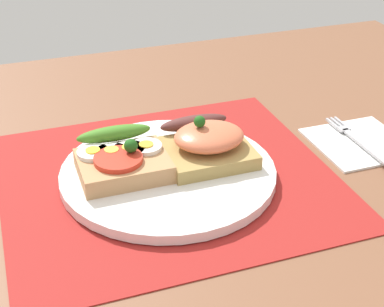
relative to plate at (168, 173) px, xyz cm
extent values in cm
cube|color=brown|center=(0.00, 0.00, -2.50)|extent=(120.00, 90.00, 3.20)
cube|color=maroon|center=(0.00, 0.00, -0.75)|extent=(38.78, 35.20, 0.30)
cylinder|color=white|center=(0.00, 0.00, 0.00)|extent=(25.47, 25.47, 1.21)
cube|color=tan|center=(-5.14, 0.64, 1.68)|extent=(10.26, 8.07, 2.15)
cylinder|color=red|center=(-5.85, -0.26, 3.06)|extent=(5.57, 5.57, 0.60)
ellipsoid|color=#438124|center=(-5.14, 5.07, 3.66)|extent=(9.03, 2.20, 1.80)
sphere|color=#1E5919|center=(-4.15, 0.64, 4.16)|extent=(1.60, 1.60, 1.60)
cylinder|color=white|center=(-8.22, 2.52, 3.01)|extent=(3.74, 3.74, 0.50)
cylinder|color=yellow|center=(-8.22, 2.52, 3.34)|extent=(1.68, 1.68, 0.16)
cylinder|color=white|center=(-6.17, 1.93, 3.01)|extent=(3.74, 3.74, 0.50)
cylinder|color=yellow|center=(-6.17, 1.93, 3.34)|extent=(1.68, 1.68, 0.16)
cylinder|color=white|center=(-4.12, 1.84, 3.01)|extent=(3.74, 3.74, 0.50)
cylinder|color=yellow|center=(-4.12, 1.84, 3.34)|extent=(1.68, 1.68, 0.16)
cylinder|color=white|center=(-2.07, 1.82, 3.01)|extent=(3.74, 3.74, 0.50)
cylinder|color=yellow|center=(-2.07, 1.82, 3.34)|extent=(1.68, 1.68, 0.16)
cube|color=#AB8D4D|center=(5.14, 0.54, 1.46)|extent=(10.36, 8.95, 1.71)
ellipsoid|color=#E46F4A|center=(5.40, 0.71, 3.59)|extent=(8.49, 7.16, 2.56)
ellipsoid|color=#572C28|center=(5.14, 5.42, 3.21)|extent=(8.80, 2.20, 1.80)
sphere|color=#1E5919|center=(4.34, 1.14, 5.57)|extent=(1.40, 1.40, 1.40)
cube|color=white|center=(26.44, -0.45, -0.60)|extent=(11.90, 11.74, 0.60)
cube|color=#B7B7BC|center=(25.93, -2.67, -0.14)|extent=(0.80, 11.10, 0.32)
cube|color=#B7B7BC|center=(25.93, 3.08, -0.14)|extent=(1.50, 1.20, 0.32)
cube|color=#B7B7BC|center=(25.28, 5.08, -0.14)|extent=(0.32, 2.80, 0.32)
cube|color=#B7B7BC|center=(25.93, 5.08, -0.14)|extent=(0.32, 2.80, 0.32)
cube|color=#B7B7BC|center=(26.58, 5.08, -0.14)|extent=(0.32, 2.80, 0.32)
camera|label=1|loc=(-16.53, -55.72, 36.55)|focal=54.21mm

